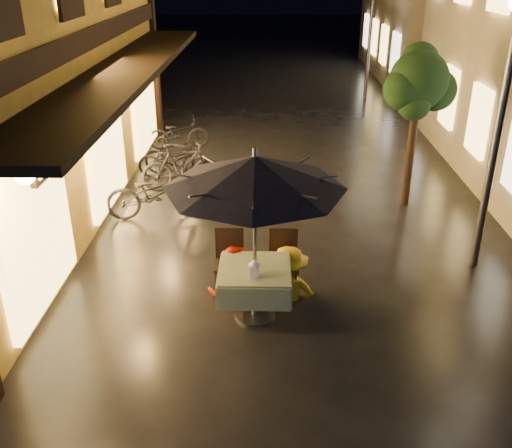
{
  "coord_description": "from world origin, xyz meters",
  "views": [
    {
      "loc": [
        -0.35,
        -6.23,
        4.59
      ],
      "look_at": [
        -0.53,
        1.05,
        1.15
      ],
      "focal_mm": 40.0,
      "sensor_mm": 36.0,
      "label": 1
    }
  ],
  "objects_px": {
    "cafe_table": "(255,280)",
    "table_lantern": "(254,267)",
    "patio_umbrella": "(255,172)",
    "streetlamp_near": "(506,85)",
    "person_orange": "(232,248)",
    "person_yellow": "(289,250)",
    "bicycle_0": "(157,193)"
  },
  "relations": [
    {
      "from": "cafe_table",
      "to": "bicycle_0",
      "type": "xyz_separation_m",
      "value": [
        -1.96,
        3.29,
        -0.09
      ]
    },
    {
      "from": "person_yellow",
      "to": "bicycle_0",
      "type": "bearing_deg",
      "value": -62.19
    },
    {
      "from": "streetlamp_near",
      "to": "patio_umbrella",
      "type": "height_order",
      "value": "streetlamp_near"
    },
    {
      "from": "streetlamp_near",
      "to": "person_orange",
      "type": "height_order",
      "value": "streetlamp_near"
    },
    {
      "from": "table_lantern",
      "to": "person_orange",
      "type": "relative_size",
      "value": 0.16
    },
    {
      "from": "patio_umbrella",
      "to": "table_lantern",
      "type": "relative_size",
      "value": 9.84
    },
    {
      "from": "streetlamp_near",
      "to": "cafe_table",
      "type": "xyz_separation_m",
      "value": [
        -3.53,
        -1.55,
        -2.33
      ]
    },
    {
      "from": "streetlamp_near",
      "to": "bicycle_0",
      "type": "bearing_deg",
      "value": 162.5
    },
    {
      "from": "cafe_table",
      "to": "patio_umbrella",
      "type": "relative_size",
      "value": 0.4
    },
    {
      "from": "patio_umbrella",
      "to": "table_lantern",
      "type": "distance_m",
      "value": 1.25
    },
    {
      "from": "table_lantern",
      "to": "person_orange",
      "type": "bearing_deg",
      "value": 113.86
    },
    {
      "from": "streetlamp_near",
      "to": "cafe_table",
      "type": "relative_size",
      "value": 4.27
    },
    {
      "from": "cafe_table",
      "to": "person_yellow",
      "type": "relative_size",
      "value": 0.64
    },
    {
      "from": "streetlamp_near",
      "to": "cafe_table",
      "type": "bearing_deg",
      "value": -156.25
    },
    {
      "from": "cafe_table",
      "to": "bicycle_0",
      "type": "bearing_deg",
      "value": 120.76
    },
    {
      "from": "patio_umbrella",
      "to": "person_yellow",
      "type": "height_order",
      "value": "patio_umbrella"
    },
    {
      "from": "person_orange",
      "to": "person_yellow",
      "type": "relative_size",
      "value": 1.02
    },
    {
      "from": "cafe_table",
      "to": "person_orange",
      "type": "distance_m",
      "value": 0.67
    },
    {
      "from": "streetlamp_near",
      "to": "cafe_table",
      "type": "height_order",
      "value": "streetlamp_near"
    },
    {
      "from": "streetlamp_near",
      "to": "table_lantern",
      "type": "distance_m",
      "value": 4.44
    },
    {
      "from": "person_orange",
      "to": "cafe_table",
      "type": "bearing_deg",
      "value": 120.83
    },
    {
      "from": "streetlamp_near",
      "to": "cafe_table",
      "type": "distance_m",
      "value": 4.51
    },
    {
      "from": "streetlamp_near",
      "to": "person_orange",
      "type": "relative_size",
      "value": 2.68
    },
    {
      "from": "streetlamp_near",
      "to": "patio_umbrella",
      "type": "xyz_separation_m",
      "value": [
        -3.53,
        -1.55,
        -0.77
      ]
    },
    {
      "from": "person_orange",
      "to": "table_lantern",
      "type": "bearing_deg",
      "value": 112.41
    },
    {
      "from": "cafe_table",
      "to": "patio_umbrella",
      "type": "height_order",
      "value": "patio_umbrella"
    },
    {
      "from": "person_yellow",
      "to": "bicycle_0",
      "type": "height_order",
      "value": "person_yellow"
    },
    {
      "from": "cafe_table",
      "to": "person_yellow",
      "type": "bearing_deg",
      "value": 48.93
    },
    {
      "from": "cafe_table",
      "to": "table_lantern",
      "type": "xyz_separation_m",
      "value": [
        -0.0,
        -0.23,
        0.33
      ]
    },
    {
      "from": "streetlamp_near",
      "to": "bicycle_0",
      "type": "distance_m",
      "value": 6.24
    },
    {
      "from": "bicycle_0",
      "to": "table_lantern",
      "type": "bearing_deg",
      "value": -161.34
    },
    {
      "from": "cafe_table",
      "to": "table_lantern",
      "type": "distance_m",
      "value": 0.4
    }
  ]
}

